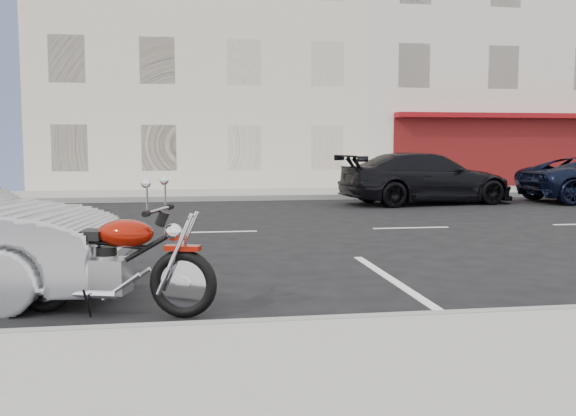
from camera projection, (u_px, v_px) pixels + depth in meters
name	position (u px, v px, depth m)	size (l,w,h in m)	color
ground	(316.00, 230.00, 12.91)	(120.00, 120.00, 0.00)	black
sidewalk_far	(110.00, 196.00, 20.68)	(80.00, 3.40, 0.15)	gray
curb_far	(104.00, 200.00, 19.00)	(80.00, 0.12, 0.16)	gray
bldg_cream	(198.00, 52.00, 28.05)	(12.00, 12.00, 11.50)	beige
bldg_corner	(477.00, 47.00, 30.03)	(14.00, 12.00, 12.50)	beige
motorcycle	(186.00, 269.00, 6.31)	(2.11, 0.93, 1.09)	black
car_far	(426.00, 178.00, 18.61)	(2.08, 5.11, 1.48)	black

